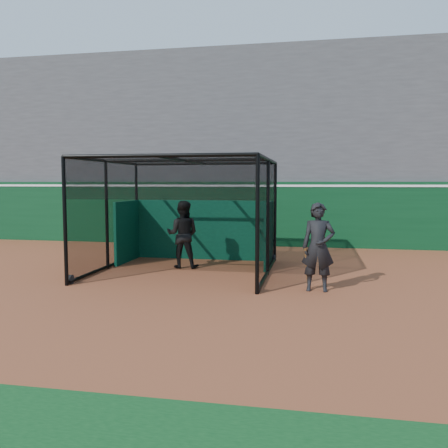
# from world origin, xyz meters

# --- Properties ---
(ground) EXTENTS (120.00, 120.00, 0.00)m
(ground) POSITION_xyz_m (0.00, 0.00, 0.00)
(ground) COLOR brown
(ground) RESTS_ON ground
(outfield_wall) EXTENTS (50.00, 0.50, 2.50)m
(outfield_wall) POSITION_xyz_m (0.00, 8.50, 1.29)
(outfield_wall) COLOR #0A381A
(outfield_wall) RESTS_ON ground
(grandstand) EXTENTS (50.00, 7.85, 8.95)m
(grandstand) POSITION_xyz_m (0.00, 12.27, 4.48)
(grandstand) COLOR #4C4C4F
(grandstand) RESTS_ON ground
(batting_cage) EXTENTS (4.69, 4.69, 3.08)m
(batting_cage) POSITION_xyz_m (-0.05, 2.63, 1.54)
(batting_cage) COLOR black
(batting_cage) RESTS_ON ground
(batter) EXTENTS (1.00, 0.81, 1.95)m
(batter) POSITION_xyz_m (-0.27, 3.18, 0.97)
(batter) COLOR black
(batter) RESTS_ON ground
(on_deck_player) EXTENTS (0.74, 0.49, 2.02)m
(on_deck_player) POSITION_xyz_m (3.58, 0.89, 1.01)
(on_deck_player) COLOR black
(on_deck_player) RESTS_ON ground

